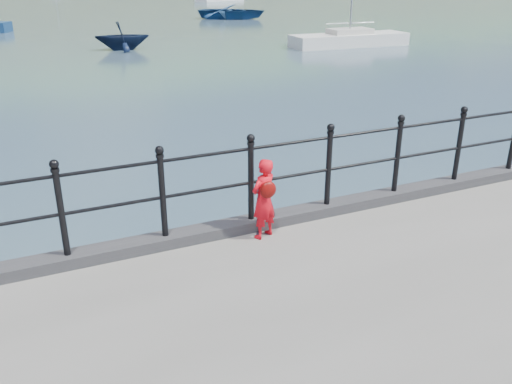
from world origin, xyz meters
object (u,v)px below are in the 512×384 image
launch_blue (232,12)px  launch_navy (122,36)px  child (264,198)px  railing (208,179)px  sailboat_near (349,40)px

launch_blue → launch_navy: 20.57m
child → launch_blue: (16.50, 41.60, -0.94)m
launch_blue → railing: bearing=-167.3°
railing → launch_blue: bearing=67.5°
railing → sailboat_near: (16.55, 21.55, -1.48)m
launch_navy → sailboat_near: 13.10m
launch_blue → launch_navy: bearing=175.6°
child → launch_navy: 25.97m
railing → launch_navy: (4.05, 25.44, -1.06)m
railing → sailboat_near: sailboat_near is taller
launch_blue → sailboat_near: sailboat_near is taller
railing → sailboat_near: 27.21m
sailboat_near → launch_blue: bearing=90.5°
child → launch_blue: child is taller
railing → child: size_ratio=16.66×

